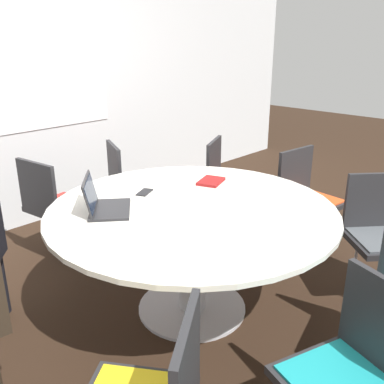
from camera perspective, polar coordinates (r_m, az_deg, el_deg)
The scene contains 12 objects.
ground_plane at distance 2.99m, azimuth -0.00°, elevation -15.18°, with size 16.00×16.00×0.00m, color black.
wall_back at distance 4.23m, azimuth -22.13°, elevation 13.59°, with size 8.00×0.07×2.70m.
conference_table at distance 2.69m, azimuth -0.00°, elevation -4.68°, with size 1.78×1.78×0.73m.
chair_3 at distance 1.91m, azimuth 21.15°, elevation -20.99°, with size 0.54×0.55×0.86m.
chair_5 at distance 3.16m, azimuth 23.85°, elevation -4.37°, with size 0.61×0.61×0.86m.
chair_6 at distance 3.66m, azimuth 14.99°, elevation -0.05°, with size 0.49×0.47×0.86m.
chair_7 at distance 3.90m, azimuth 4.71°, elevation 1.84°, with size 0.58×0.57×0.86m.
chair_8 at distance 3.84m, azimuth -8.33°, elevation 1.43°, with size 0.56×0.57×0.86m.
chair_9 at distance 3.53m, azimuth -18.01°, elevation -1.11°, with size 0.48×0.50×0.86m.
laptop at distance 2.62m, azimuth -11.89°, elevation -1.44°, with size 0.41×0.41×0.21m.
spiral_notebook at distance 3.08m, azimuth 2.54°, elevation 1.44°, with size 0.25×0.21×0.02m.
cell_phone at distance 2.89m, azimuth -6.34°, elevation -0.03°, with size 0.16×0.12×0.01m.
Camera 1 is at (-1.77, -1.69, 1.73)m, focal length 40.00 mm.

